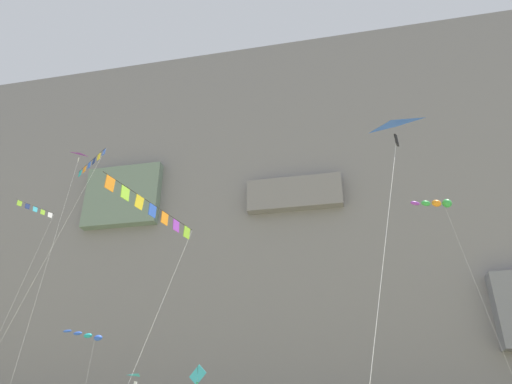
{
  "coord_description": "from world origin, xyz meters",
  "views": [
    {
      "loc": [
        6.5,
        -5.34,
        2.3
      ],
      "look_at": [
        0.42,
        24.67,
        18.1
      ],
      "focal_mm": 33.63,
      "sensor_mm": 36.0,
      "label": 1
    }
  ],
  "objects_px": {
    "kite_diamond_upper_mid": "(198,377)",
    "kite_delta_far_left": "(77,166)",
    "kite_delta_mid_center": "(139,384)",
    "kite_banner_upper_left": "(152,215)",
    "kite_windsock_upper_right": "(438,204)",
    "kite_banner_far_right": "(32,220)",
    "kite_windsock_mid_right": "(89,336)",
    "kite_banner_low_center": "(88,171)",
    "kite_delta_mid_left": "(393,137)"
  },
  "relations": [
    {
      "from": "kite_delta_mid_left",
      "to": "kite_banner_low_center",
      "type": "xyz_separation_m",
      "value": [
        -21.86,
        16.5,
        10.48
      ]
    },
    {
      "from": "kite_diamond_upper_mid",
      "to": "kite_delta_mid_left",
      "type": "bearing_deg",
      "value": -62.02
    },
    {
      "from": "kite_delta_mid_center",
      "to": "kite_windsock_upper_right",
      "type": "bearing_deg",
      "value": -11.26
    },
    {
      "from": "kite_delta_far_left",
      "to": "kite_windsock_mid_right",
      "type": "xyz_separation_m",
      "value": [
        -2.2,
        10.5,
        -13.44
      ]
    },
    {
      "from": "kite_delta_mid_left",
      "to": "kite_windsock_mid_right",
      "type": "relative_size",
      "value": 0.96
    },
    {
      "from": "kite_windsock_mid_right",
      "to": "kite_delta_mid_left",
      "type": "bearing_deg",
      "value": -48.0
    },
    {
      "from": "kite_banner_upper_left",
      "to": "kite_windsock_upper_right",
      "type": "bearing_deg",
      "value": 50.7
    },
    {
      "from": "kite_delta_far_left",
      "to": "kite_delta_mid_center",
      "type": "xyz_separation_m",
      "value": [
        3.8,
        10.32,
        -18.01
      ]
    },
    {
      "from": "kite_delta_mid_center",
      "to": "kite_windsock_mid_right",
      "type": "bearing_deg",
      "value": 178.24
    },
    {
      "from": "kite_banner_upper_left",
      "to": "kite_windsock_upper_right",
      "type": "xyz_separation_m",
      "value": [
        16.59,
        20.27,
        8.61
      ]
    },
    {
      "from": "kite_banner_far_right",
      "to": "kite_delta_far_left",
      "type": "distance_m",
      "value": 7.58
    },
    {
      "from": "kite_windsock_upper_right",
      "to": "kite_diamond_upper_mid",
      "type": "distance_m",
      "value": 26.19
    },
    {
      "from": "kite_windsock_mid_right",
      "to": "kite_banner_low_center",
      "type": "height_order",
      "value": "kite_banner_low_center"
    },
    {
      "from": "kite_banner_low_center",
      "to": "kite_banner_upper_left",
      "type": "bearing_deg",
      "value": -45.4
    },
    {
      "from": "kite_delta_mid_left",
      "to": "kite_banner_low_center",
      "type": "bearing_deg",
      "value": 142.95
    },
    {
      "from": "kite_delta_far_left",
      "to": "kite_delta_mid_center",
      "type": "distance_m",
      "value": 21.1
    },
    {
      "from": "kite_banner_upper_left",
      "to": "kite_windsock_mid_right",
      "type": "bearing_deg",
      "value": 123.8
    },
    {
      "from": "kite_diamond_upper_mid",
      "to": "kite_delta_mid_center",
      "type": "height_order",
      "value": "kite_diamond_upper_mid"
    },
    {
      "from": "kite_windsock_upper_right",
      "to": "kite_delta_mid_center",
      "type": "distance_m",
      "value": 31.49
    },
    {
      "from": "kite_windsock_upper_right",
      "to": "kite_banner_far_right",
      "type": "bearing_deg",
      "value": -177.54
    },
    {
      "from": "kite_banner_upper_left",
      "to": "kite_banner_low_center",
      "type": "relative_size",
      "value": 0.53
    },
    {
      "from": "kite_diamond_upper_mid",
      "to": "kite_windsock_mid_right",
      "type": "bearing_deg",
      "value": 176.91
    },
    {
      "from": "kite_windsock_upper_right",
      "to": "kite_delta_mid_center",
      "type": "height_order",
      "value": "kite_windsock_upper_right"
    },
    {
      "from": "kite_delta_mid_center",
      "to": "kite_banner_upper_left",
      "type": "bearing_deg",
      "value": -66.16
    },
    {
      "from": "kite_windsock_mid_right",
      "to": "kite_windsock_upper_right",
      "type": "bearing_deg",
      "value": -9.62
    },
    {
      "from": "kite_delta_mid_left",
      "to": "kite_banner_upper_left",
      "type": "distance_m",
      "value": 11.64
    },
    {
      "from": "kite_delta_mid_left",
      "to": "kite_diamond_upper_mid",
      "type": "bearing_deg",
      "value": 117.98
    },
    {
      "from": "kite_banner_far_right",
      "to": "kite_delta_mid_center",
      "type": "bearing_deg",
      "value": 36.6
    },
    {
      "from": "kite_banner_low_center",
      "to": "kite_delta_mid_center",
      "type": "distance_m",
      "value": 20.56
    },
    {
      "from": "kite_banner_far_right",
      "to": "kite_delta_mid_left",
      "type": "bearing_deg",
      "value": -36.79
    },
    {
      "from": "kite_diamond_upper_mid",
      "to": "kite_banner_low_center",
      "type": "xyz_separation_m",
      "value": [
        -5.71,
        -13.89,
        14.34
      ]
    },
    {
      "from": "kite_banner_upper_left",
      "to": "kite_windsock_upper_right",
      "type": "distance_m",
      "value": 27.58
    },
    {
      "from": "kite_windsock_upper_right",
      "to": "kite_delta_mid_left",
      "type": "bearing_deg",
      "value": -103.54
    },
    {
      "from": "kite_delta_mid_left",
      "to": "kite_windsock_upper_right",
      "type": "bearing_deg",
      "value": 76.46
    },
    {
      "from": "kite_delta_far_left",
      "to": "kite_banner_upper_left",
      "type": "distance_m",
      "value": 25.53
    },
    {
      "from": "kite_delta_mid_left",
      "to": "kite_banner_low_center",
      "type": "relative_size",
      "value": 0.51
    },
    {
      "from": "kite_delta_mid_left",
      "to": "kite_banner_far_right",
      "type": "bearing_deg",
      "value": 143.21
    },
    {
      "from": "kite_windsock_upper_right",
      "to": "kite_diamond_upper_mid",
      "type": "xyz_separation_m",
      "value": [
        -22.23,
        5.13,
        -12.86
      ]
    },
    {
      "from": "kite_delta_mid_left",
      "to": "kite_windsock_mid_right",
      "type": "height_order",
      "value": "kite_windsock_mid_right"
    },
    {
      "from": "kite_banner_far_right",
      "to": "kite_windsock_mid_right",
      "type": "relative_size",
      "value": 1.89
    },
    {
      "from": "kite_diamond_upper_mid",
      "to": "kite_delta_far_left",
      "type": "bearing_deg",
      "value": -134.19
    },
    {
      "from": "kite_delta_far_left",
      "to": "kite_delta_mid_center",
      "type": "bearing_deg",
      "value": 69.77
    },
    {
      "from": "kite_banner_far_right",
      "to": "kite_delta_far_left",
      "type": "height_order",
      "value": "kite_delta_far_left"
    },
    {
      "from": "kite_delta_mid_left",
      "to": "kite_windsock_upper_right",
      "type": "height_order",
      "value": "kite_windsock_upper_right"
    },
    {
      "from": "kite_diamond_upper_mid",
      "to": "kite_windsock_upper_right",
      "type": "bearing_deg",
      "value": -12.99
    },
    {
      "from": "kite_banner_low_center",
      "to": "kite_banner_far_right",
      "type": "bearing_deg",
      "value": 143.81
    },
    {
      "from": "kite_delta_far_left",
      "to": "kite_windsock_upper_right",
      "type": "height_order",
      "value": "kite_delta_far_left"
    },
    {
      "from": "kite_banner_upper_left",
      "to": "kite_delta_mid_center",
      "type": "relative_size",
      "value": 1.7
    },
    {
      "from": "kite_windsock_mid_right",
      "to": "kite_diamond_upper_mid",
      "type": "bearing_deg",
      "value": -3.09
    },
    {
      "from": "kite_windsock_upper_right",
      "to": "kite_diamond_upper_mid",
      "type": "height_order",
      "value": "kite_windsock_upper_right"
    }
  ]
}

